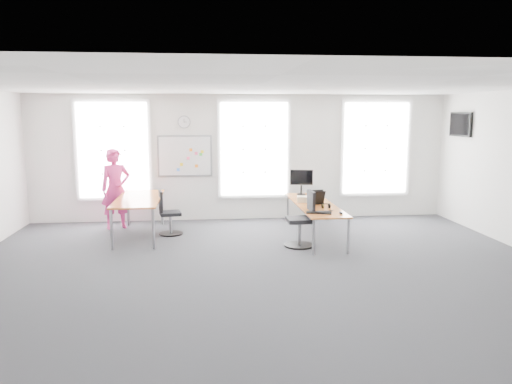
{
  "coord_description": "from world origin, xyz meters",
  "views": [
    {
      "loc": [
        -0.92,
        -7.93,
        2.55
      ],
      "look_at": [
        0.05,
        1.2,
        1.1
      ],
      "focal_mm": 35.0,
      "sensor_mm": 36.0,
      "label": 1
    }
  ],
  "objects": [
    {
      "name": "floor",
      "position": [
        0.0,
        0.0,
        0.0
      ],
      "size": [
        10.0,
        10.0,
        0.0
      ],
      "primitive_type": "plane",
      "color": "#2A2A2F",
      "rests_on": "ground"
    },
    {
      "name": "ceiling",
      "position": [
        0.0,
        0.0,
        3.0
      ],
      "size": [
        10.0,
        10.0,
        0.0
      ],
      "primitive_type": "plane",
      "rotation": [
        3.14,
        0.0,
        0.0
      ],
      "color": "white",
      "rests_on": "ground"
    },
    {
      "name": "wall_back",
      "position": [
        0.0,
        4.0,
        1.5
      ],
      "size": [
        10.0,
        0.0,
        10.0
      ],
      "primitive_type": "plane",
      "rotation": [
        1.57,
        0.0,
        0.0
      ],
      "color": "white",
      "rests_on": "ground"
    },
    {
      "name": "wall_front",
      "position": [
        0.0,
        -4.0,
        1.5
      ],
      "size": [
        10.0,
        0.0,
        10.0
      ],
      "primitive_type": "plane",
      "rotation": [
        -1.57,
        0.0,
        0.0
      ],
      "color": "white",
      "rests_on": "ground"
    },
    {
      "name": "window_left",
      "position": [
        -3.0,
        3.97,
        1.7
      ],
      "size": [
        1.6,
        0.06,
        2.2
      ],
      "primitive_type": "cube",
      "color": "white",
      "rests_on": "wall_back"
    },
    {
      "name": "window_mid",
      "position": [
        0.3,
        3.97,
        1.7
      ],
      "size": [
        1.6,
        0.06,
        2.2
      ],
      "primitive_type": "cube",
      "color": "white",
      "rests_on": "wall_back"
    },
    {
      "name": "window_right",
      "position": [
        3.3,
        3.97,
        1.7
      ],
      "size": [
        1.6,
        0.06,
        2.2
      ],
      "primitive_type": "cube",
      "color": "white",
      "rests_on": "wall_back"
    },
    {
      "name": "desk_right",
      "position": [
        1.37,
        2.07,
        0.65
      ],
      "size": [
        0.76,
        2.86,
        0.7
      ],
      "color": "orange",
      "rests_on": "ground"
    },
    {
      "name": "desk_left",
      "position": [
        -2.27,
        2.48,
        0.75
      ],
      "size": [
        0.89,
        2.23,
        0.81
      ],
      "color": "orange",
      "rests_on": "ground"
    },
    {
      "name": "chair_right",
      "position": [
        0.97,
        1.33,
        0.48
      ],
      "size": [
        0.58,
        0.58,
        1.09
      ],
      "rotation": [
        0.0,
        0.0,
        -1.55
      ],
      "color": "black",
      "rests_on": "ground"
    },
    {
      "name": "chair_left",
      "position": [
        -1.69,
        2.56,
        0.41
      ],
      "size": [
        0.5,
        0.5,
        0.95
      ],
      "rotation": [
        0.0,
        0.0,
        1.75
      ],
      "color": "black",
      "rests_on": "ground"
    },
    {
      "name": "person",
      "position": [
        -2.86,
        3.28,
        0.89
      ],
      "size": [
        0.76,
        0.64,
        1.78
      ],
      "primitive_type": "imported",
      "rotation": [
        0.0,
        0.0,
        0.39
      ],
      "color": "#D62F7A",
      "rests_on": "ground"
    },
    {
      "name": "whiteboard",
      "position": [
        -1.35,
        3.97,
        1.55
      ],
      "size": [
        1.2,
        0.03,
        0.9
      ],
      "primitive_type": "cube",
      "color": "white",
      "rests_on": "wall_back"
    },
    {
      "name": "wall_clock",
      "position": [
        -1.35,
        3.97,
        2.35
      ],
      "size": [
        0.3,
        0.04,
        0.3
      ],
      "primitive_type": "cylinder",
      "rotation": [
        1.57,
        0.0,
        0.0
      ],
      "color": "gray",
      "rests_on": "wall_back"
    },
    {
      "name": "tv",
      "position": [
        4.95,
        3.0,
        2.3
      ],
      "size": [
        0.06,
        0.9,
        0.55
      ],
      "primitive_type": "cube",
      "color": "black",
      "rests_on": "wall_right"
    },
    {
      "name": "keyboard",
      "position": [
        1.23,
        1.07,
        0.71
      ],
      "size": [
        0.5,
        0.3,
        0.02
      ],
      "primitive_type": "cube",
      "rotation": [
        0.0,
        0.0,
        -0.3
      ],
      "color": "black",
      "rests_on": "desk_right"
    },
    {
      "name": "mouse",
      "position": [
        1.62,
        0.95,
        0.72
      ],
      "size": [
        0.09,
        0.13,
        0.04
      ],
      "primitive_type": "ellipsoid",
      "rotation": [
        0.0,
        0.0,
        -0.1
      ],
      "color": "black",
      "rests_on": "desk_right"
    },
    {
      "name": "lens_cap",
      "position": [
        1.52,
        1.27,
        0.7
      ],
      "size": [
        0.08,
        0.08,
        0.01
      ],
      "primitive_type": "cylinder",
      "rotation": [
        0.0,
        0.0,
        0.26
      ],
      "color": "black",
      "rests_on": "desk_right"
    },
    {
      "name": "headphones",
      "position": [
        1.47,
        1.54,
        0.74
      ],
      "size": [
        0.17,
        0.09,
        0.1
      ],
      "rotation": [
        0.0,
        0.0,
        0.15
      ],
      "color": "black",
      "rests_on": "desk_right"
    },
    {
      "name": "laptop_sleeve",
      "position": [
        1.36,
        1.94,
        0.84
      ],
      "size": [
        0.38,
        0.26,
        0.3
      ],
      "rotation": [
        0.0,
        0.0,
        0.19
      ],
      "color": "black",
      "rests_on": "desk_right"
    },
    {
      "name": "paper_stack",
      "position": [
        1.22,
        2.31,
        0.75
      ],
      "size": [
        0.38,
        0.31,
        0.12
      ],
      "primitive_type": "cube",
      "rotation": [
        0.0,
        0.0,
        -0.18
      ],
      "color": "beige",
      "rests_on": "desk_right"
    },
    {
      "name": "monitor",
      "position": [
        1.32,
        3.23,
        1.04
      ],
      "size": [
        0.52,
        0.21,
        0.58
      ],
      "rotation": [
        0.0,
        0.0,
        -0.2
      ],
      "color": "black",
      "rests_on": "desk_right"
    }
  ]
}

